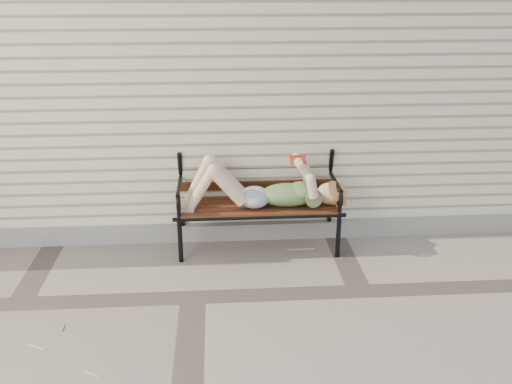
{
  "coord_description": "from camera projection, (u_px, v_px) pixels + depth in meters",
  "views": [
    {
      "loc": [
        0.21,
        -3.65,
        2.25
      ],
      "look_at": [
        0.51,
        0.64,
        0.57
      ],
      "focal_mm": 40.0,
      "sensor_mm": 36.0,
      "label": 1
    }
  ],
  "objects": [
    {
      "name": "garden_bench",
      "position": [
        257.0,
        186.0,
        4.83
      ],
      "size": [
        1.48,
        0.59,
        0.96
      ],
      "color": "black",
      "rests_on": "ground"
    },
    {
      "name": "house_wall",
      "position": [
        197.0,
        41.0,
        6.44
      ],
      "size": [
        8.0,
        4.0,
        3.0
      ],
      "primitive_type": "cube",
      "color": "#F5E7BF",
      "rests_on": "ground"
    },
    {
      "name": "foundation_strip",
      "position": [
        196.0,
        232.0,
        5.07
      ],
      "size": [
        8.0,
        0.1,
        0.15
      ],
      "primitive_type": "cube",
      "color": "#A49D94",
      "rests_on": "ground"
    },
    {
      "name": "reading_woman",
      "position": [
        260.0,
        188.0,
        4.71
      ],
      "size": [
        1.4,
        0.32,
        0.44
      ],
      "color": "#0B454F",
      "rests_on": "ground"
    },
    {
      "name": "ground",
      "position": [
        193.0,
        297.0,
        4.19
      ],
      "size": [
        80.0,
        80.0,
        0.0
      ],
      "primitive_type": "plane",
      "color": "gray",
      "rests_on": "ground"
    }
  ]
}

